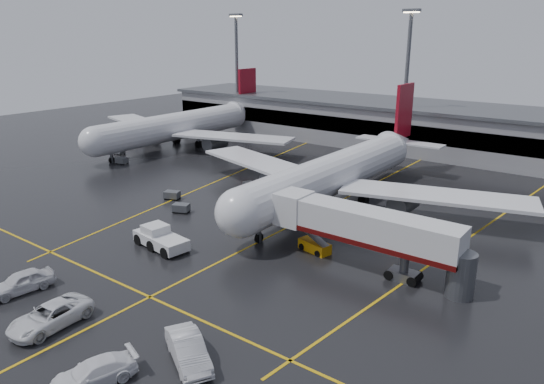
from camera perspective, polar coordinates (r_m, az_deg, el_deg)
The scene contains 22 objects.
ground at distance 60.30m, azimuth 2.67°, elevation -3.52°, with size 220.00×220.00×0.00m, color black.
apron_line_centre at distance 60.30m, azimuth 2.67°, elevation -3.51°, with size 0.25×90.00×0.02m, color gold.
apron_line_stop at distance 45.49m, azimuth -13.53°, elevation -11.36°, with size 60.00×0.25×0.02m, color gold.
apron_line_left at distance 79.57m, azimuth -5.16°, elevation 1.67°, with size 0.25×70.00×0.02m, color gold.
apron_line_right at distance 62.09m, azimuth 22.00°, elevation -4.19°, with size 0.25×70.00×0.02m, color gold.
terminal at distance 101.17m, azimuth 18.35°, elevation 6.76°, with size 122.00×19.00×8.60m.
light_mast_left at distance 117.34m, azimuth -3.97°, elevation 13.96°, with size 3.00×1.20×25.45m.
light_mast_mid at distance 96.13m, azimuth 14.87°, elevation 12.67°, with size 3.00×1.20×25.45m.
main_airliner at distance 66.86m, azimuth 7.43°, elevation 2.27°, with size 48.80×45.60×14.10m.
second_airliner at distance 101.90m, azimuth -10.09°, elevation 7.39°, with size 48.80×45.60×14.10m.
jet_bridge at distance 48.47m, azimuth 10.34°, elevation -4.18°, with size 19.90×3.40×6.05m.
pushback_tractor at distance 54.66m, azimuth -12.44°, elevation -5.14°, with size 6.95×3.63×2.38m.
belt_loader at distance 52.79m, azimuth 4.80°, elevation -6.07°, with size 3.76×2.31×2.23m.
service_van_a at distance 43.39m, azimuth -23.61°, elevation -12.61°, with size 2.96×6.42×1.79m, color white.
service_van_b at distance 36.29m, azimuth -19.38°, elevation -18.59°, with size 2.24×5.51×1.60m, color white.
service_van_c at distance 36.62m, azimuth -9.38°, elevation -17.07°, with size 2.01×5.78×1.90m, color silver.
service_van_d at distance 49.72m, azimuth -26.28°, elevation -9.02°, with size 2.17×5.40×1.84m, color silver.
baggage_cart_a at distance 64.60m, azimuth -10.16°, elevation -1.74°, with size 2.35×1.98×1.12m.
baggage_cart_b at distance 69.96m, azimuth -11.14°, elevation -0.30°, with size 2.33×1.93×1.12m.
baggage_cart_c at distance 72.79m, azimuth -2.50°, elevation 0.73°, with size 2.35×1.98×1.12m.
baggage_cart_d at distance 98.43m, azimuth -16.77°, elevation 4.43°, with size 2.08×1.43×1.12m.
baggage_cart_e at distance 91.01m, azimuth -16.50°, elevation 3.43°, with size 2.13×1.51×1.12m.
Camera 1 is at (31.60, -46.61, 21.57)m, focal length 33.59 mm.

